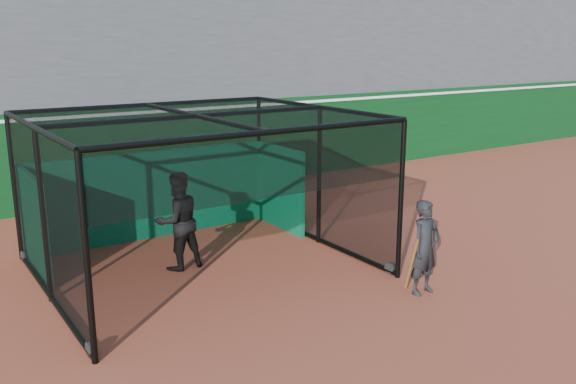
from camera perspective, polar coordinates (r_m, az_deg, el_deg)
ground at (r=9.88m, az=1.42°, el=-11.06°), size 120.00×120.00×0.00m
outfield_wall at (r=16.89m, az=-15.40°, el=3.55°), size 50.00×0.50×2.50m
grandstand at (r=20.26m, az=-19.51°, el=13.97°), size 50.00×7.85×8.95m
batting_cage at (r=11.35m, az=-8.32°, el=-0.20°), size 5.58×4.93×2.88m
batter at (r=11.52m, az=-10.27°, el=-2.67°), size 0.96×0.78×1.86m
on_deck_player at (r=10.51m, az=12.68°, el=-5.10°), size 0.64×0.46×1.62m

